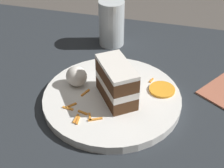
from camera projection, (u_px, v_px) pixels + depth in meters
ground_plane at (102, 122)px, 0.65m from camera, size 6.00×6.00×0.00m
dining_table at (102, 117)px, 0.64m from camera, size 1.14×0.87×0.03m
plate at (112, 98)px, 0.66m from camera, size 0.29×0.29×0.02m
cake_slice at (116, 82)px, 0.62m from camera, size 0.10×0.11×0.08m
cream_dollop at (77, 76)px, 0.66m from camera, size 0.05×0.04×0.04m
orange_garnish at (162, 89)px, 0.66m from camera, size 0.06×0.06×0.01m
carrot_shreds_scatter at (87, 109)px, 0.61m from camera, size 0.16×0.18×0.00m
drinking_glass at (112, 26)px, 0.83m from camera, size 0.07×0.07×0.12m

